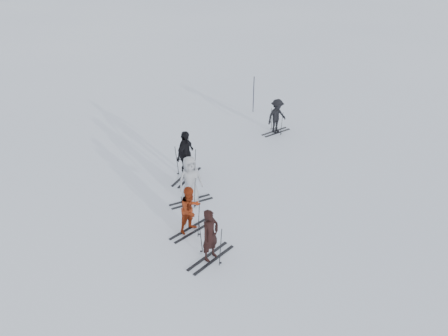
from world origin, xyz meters
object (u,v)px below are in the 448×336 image
at_px(skier_near_dark, 210,236).
at_px(skier_uphill_left, 186,155).
at_px(skier_grey, 190,181).
at_px(piste_marker, 254,94).
at_px(skier_red, 191,210).
at_px(skier_uphill_far, 277,116).

bearing_deg(skier_near_dark, skier_uphill_left, 53.76).
height_order(skier_grey, piste_marker, piste_marker).
bearing_deg(skier_red, piste_marker, 30.74).
height_order(skier_red, skier_grey, skier_grey).
relative_size(skier_near_dark, skier_grey, 0.94).
height_order(skier_near_dark, skier_uphill_left, skier_uphill_left).
relative_size(skier_red, piste_marker, 0.83).
xyz_separation_m(skier_near_dark, skier_red, (-1.37, 0.71, -0.03)).
relative_size(skier_near_dark, piste_marker, 0.87).
xyz_separation_m(skier_near_dark, piste_marker, (-5.53, 10.88, 0.13)).
bearing_deg(skier_grey, skier_red, -113.06).
xyz_separation_m(skier_uphill_far, piste_marker, (-2.39, 1.63, 0.15)).
relative_size(skier_grey, skier_uphill_far, 1.08).
distance_m(skier_red, skier_uphill_left, 3.58).
relative_size(skier_uphill_far, piste_marker, 0.85).
distance_m(skier_uphill_left, skier_uphill_far, 5.97).
height_order(skier_red, piste_marker, piste_marker).
relative_size(skier_near_dark, skier_uphill_far, 1.02).
xyz_separation_m(skier_uphill_left, skier_uphill_far, (0.68, 5.93, -0.15)).
height_order(skier_red, skier_uphill_left, skier_uphill_left).
distance_m(skier_near_dark, skier_red, 1.54).
bearing_deg(skier_uphill_left, piste_marker, 1.70).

